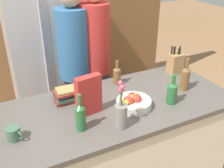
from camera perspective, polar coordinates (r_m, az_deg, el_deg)
kitchen_island at (r=2.30m, az=1.18°, el=-13.67°), size 1.83×0.83×0.89m
back_wall_wood at (r=3.35m, az=-12.46°, el=15.82°), size 3.03×0.12×2.60m
refrigerator at (r=3.04m, az=-14.77°, el=8.12°), size 0.75×0.63×1.97m
fruit_bowl at (r=1.97m, az=4.69°, el=-3.91°), size 0.27×0.27×0.11m
knife_block at (r=2.54m, az=13.60°, el=4.44°), size 0.13×0.11×0.27m
flower_vase at (r=1.72m, az=1.95°, el=-6.38°), size 0.09×0.09×0.35m
cereal_box at (r=1.84m, az=-5.11°, el=-2.49°), size 0.19×0.09×0.30m
coffee_mug at (r=1.77m, az=-20.57°, el=-10.07°), size 0.09×0.11×0.09m
book_stack at (r=2.06m, az=-9.92°, el=-2.43°), size 0.20×0.15×0.10m
bottle_oil at (r=2.25m, az=15.64°, el=1.36°), size 0.07×0.07×0.28m
bottle_vinegar at (r=1.71m, az=-6.87°, el=-6.96°), size 0.07×0.07×0.27m
bottle_wine at (r=2.04m, az=12.95°, el=-1.72°), size 0.08×0.08×0.24m
bottle_water at (r=2.27m, az=1.10°, el=2.00°), size 0.07×0.07×0.22m
person_at_sink at (r=2.61m, az=-8.10°, el=4.60°), size 0.31×0.31×1.68m
person_in_blue at (r=2.65m, az=-3.68°, el=5.77°), size 0.30×0.30×1.71m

